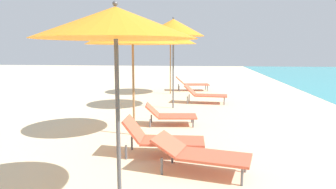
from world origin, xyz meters
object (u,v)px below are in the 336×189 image
Objects in this scene: lounger_fourth_shoreside at (170,115)px; lounger_fourth_inland at (161,138)px; umbrella_fourth at (133,32)px; lounger_third_shoreside at (201,153)px; umbrella_fifth at (173,28)px; umbrella_third at (116,23)px; lounger_farthest_shoreside at (192,83)px; umbrella_farthest at (170,37)px; lounger_fifth_shoreside at (205,94)px.

lounger_fourth_inland is (0.08, -2.29, 0.06)m from lounger_fourth_shoreside.
lounger_third_shoreside is at bearing -53.27° from umbrella_fourth.
umbrella_fifth reaches higher than lounger_third_shoreside.
umbrella_fourth is (-0.56, 3.28, 0.08)m from umbrella_third.
umbrella_third is 11.27m from lounger_farthest_shoreside.
lounger_fourth_shoreside is at bearing -84.17° from umbrella_farthest.
lounger_fourth_inland is at bearing -85.25° from umbrella_farthest.
umbrella_fourth reaches higher than lounger_fourth_inland.
lounger_fourth_shoreside is 0.48× the size of umbrella_farthest.
lounger_third_shoreside is 0.54× the size of umbrella_fifth.
umbrella_farthest reaches higher than lounger_fourth_inland.
lounger_farthest_shoreside is (0.45, 4.50, -2.28)m from umbrella_fifth.
umbrella_fourth is (-1.51, 2.03, 1.97)m from lounger_third_shoreside.
lounger_fourth_shoreside is 0.83× the size of lounger_farthest_shoreside.
umbrella_farthest is (-0.44, 3.32, -0.16)m from umbrella_fifth.
umbrella_farthest reaches higher than umbrella_third.
lounger_farthest_shoreside reaches higher than lounger_fourth_shoreside.
umbrella_third is 0.83× the size of umbrella_fifth.
umbrella_fifth reaches higher than lounger_fifth_shoreside.
lounger_fourth_shoreside is at bearing -100.66° from lounger_farthest_shoreside.
lounger_third_shoreside is at bearing -86.71° from lounger_fifth_shoreside.
lounger_fifth_shoreside is 3.42m from umbrella_farthest.
lounger_fourth_shoreside is 6.07m from umbrella_farthest.
lounger_fifth_shoreside reaches higher than lounger_farthest_shoreside.
lounger_fourth_inland is (-0.72, 0.75, 0.01)m from lounger_third_shoreside.
lounger_third_shoreside reaches higher than lounger_fourth_shoreside.
umbrella_farthest is at bearing 97.50° from umbrella_fifth.
lounger_third_shoreside is 0.98× the size of lounger_farthest_shoreside.
lounger_third_shoreside is 5.90m from umbrella_fifth.
umbrella_fifth is at bearing -103.74° from lounger_farthest_shoreside.
umbrella_fourth reaches higher than lounger_fourth_shoreside.
lounger_third_shoreside is 9.03m from umbrella_farthest.
lounger_fifth_shoreside is (0.82, 5.68, 0.00)m from lounger_fourth_inland.
umbrella_farthest is (-1.48, 2.25, 2.12)m from lounger_fifth_shoreside.
umbrella_farthest is (-0.42, 9.92, 0.25)m from umbrella_third.
umbrella_fifth reaches higher than lounger_farthest_shoreside.
lounger_farthest_shoreside is (0.46, 11.10, -1.87)m from umbrella_third.
lounger_fourth_shoreside is at bearing -86.59° from umbrella_fifth.
lounger_fourth_inland reaches higher than lounger_fifth_shoreside.
umbrella_third is at bearing -90.12° from umbrella_fifth.
umbrella_third is at bearing -93.63° from lounger_fifth_shoreside.
lounger_fourth_shoreside is 3.51m from lounger_fifth_shoreside.
umbrella_third is 7.97m from lounger_fifth_shoreside.
lounger_fifth_shoreside is 0.96× the size of lounger_farthest_shoreside.
lounger_fourth_shoreside is (0.15, 4.28, -1.94)m from umbrella_third.
umbrella_fifth is (0.01, 6.60, 0.41)m from umbrella_third.
umbrella_fifth is 5.06m from lounger_farthest_shoreside.
lounger_third_shoreside is 6.42m from lounger_fifth_shoreside.
lounger_fifth_shoreside is at bearing 68.82° from lounger_fourth_shoreside.
lounger_fifth_shoreside is at bearing 82.16° from umbrella_third.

